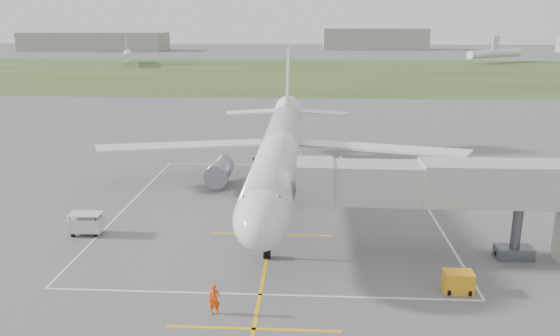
# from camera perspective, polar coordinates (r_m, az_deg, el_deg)

# --- Properties ---
(ground) EXTENTS (700.00, 700.00, 0.00)m
(ground) POSITION_cam_1_polar(r_m,az_deg,el_deg) (53.97, -0.14, -2.98)
(ground) COLOR #5D5D60
(ground) RESTS_ON ground
(grass_strip) EXTENTS (700.00, 120.00, 0.02)m
(grass_strip) POSITION_cam_1_polar(r_m,az_deg,el_deg) (181.99, 2.31, 9.90)
(grass_strip) COLOR #314C21
(grass_strip) RESTS_ON ground
(apron_markings) EXTENTS (28.20, 60.00, 0.01)m
(apron_markings) POSITION_cam_1_polar(r_m,az_deg,el_deg) (48.49, -0.54, -5.12)
(apron_markings) COLOR #EDAD0D
(apron_markings) RESTS_ON ground
(airliner) EXTENTS (38.93, 46.75, 13.52)m
(airliner) POSITION_cam_1_polar(r_m,az_deg,el_deg) (53.49, -0.09, 1.75)
(airliner) COLOR silver
(airliner) RESTS_ON ground
(jet_bridge) EXTENTS (23.40, 5.00, 7.20)m
(jet_bridge) POSITION_cam_1_polar(r_m,az_deg,el_deg) (41.57, 20.89, -2.76)
(jet_bridge) COLOR #9C968D
(jet_bridge) RESTS_ON ground
(gpu_unit) EXTENTS (1.87, 1.34, 1.39)m
(gpu_unit) POSITION_cam_1_polar(r_m,az_deg,el_deg) (37.35, 18.10, -11.26)
(gpu_unit) COLOR gold
(gpu_unit) RESTS_ON ground
(baggage_cart) EXTENTS (2.63, 1.64, 1.79)m
(baggage_cart) POSITION_cam_1_polar(r_m,az_deg,el_deg) (47.09, -19.60, -5.49)
(baggage_cart) COLOR silver
(baggage_cart) RESTS_ON ground
(ramp_worker_nose) EXTENTS (0.77, 0.59, 1.89)m
(ramp_worker_nose) POSITION_cam_1_polar(r_m,az_deg,el_deg) (33.27, -6.89, -13.48)
(ramp_worker_nose) COLOR #FF4908
(ramp_worker_nose) RESTS_ON ground
(ramp_worker_wing) EXTENTS (1.19, 1.17, 1.93)m
(ramp_worker_wing) POSITION_cam_1_polar(r_m,az_deg,el_deg) (58.13, -6.47, -0.75)
(ramp_worker_wing) COLOR orange
(ramp_worker_wing) RESTS_ON ground
(distant_hangars) EXTENTS (345.00, 49.00, 12.00)m
(distant_hangars) POSITION_cam_1_polar(r_m,az_deg,el_deg) (317.17, -0.24, 13.12)
(distant_hangars) COLOR gray
(distant_hangars) RESTS_ON ground
(distant_aircraft) EXTENTS (165.97, 45.12, 8.85)m
(distant_aircraft) POSITION_cam_1_polar(r_m,az_deg,el_deg) (221.61, 3.69, 11.76)
(distant_aircraft) COLOR silver
(distant_aircraft) RESTS_ON ground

